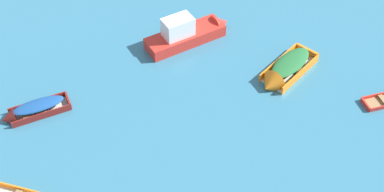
% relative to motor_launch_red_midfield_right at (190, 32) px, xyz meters
% --- Properties ---
extents(motor_launch_red_midfield_right, '(5.17, 4.81, 2.19)m').
position_rel_motor_launch_red_midfield_right_xyz_m(motor_launch_red_midfield_right, '(0.00, 0.00, 0.00)').
color(motor_launch_red_midfield_right, red).
rests_on(motor_launch_red_midfield_right, ground_plane).
extents(rowboat_maroon_near_camera, '(3.50, 2.92, 1.01)m').
position_rel_motor_launch_red_midfield_right_xyz_m(rowboat_maroon_near_camera, '(-7.14, -7.78, -0.31)').
color(rowboat_maroon_near_camera, beige).
rests_on(rowboat_maroon_near_camera, ground_plane).
extents(rowboat_orange_foreground_center, '(3.52, 4.50, 1.46)m').
position_rel_motor_launch_red_midfield_right_xyz_m(rowboat_orange_foreground_center, '(5.87, -2.32, -0.23)').
color(rowboat_orange_foreground_center, beige).
rests_on(rowboat_orange_foreground_center, ground_plane).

